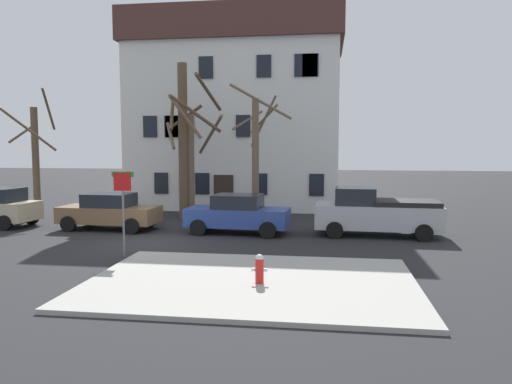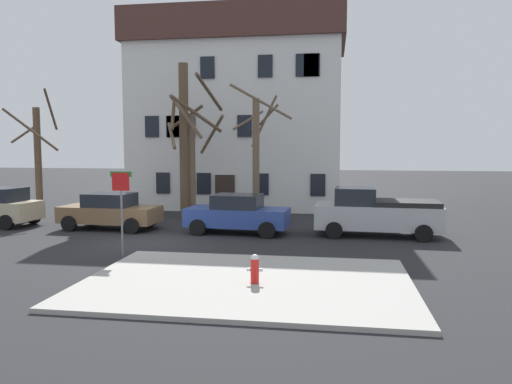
{
  "view_description": "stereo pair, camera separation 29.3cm",
  "coord_description": "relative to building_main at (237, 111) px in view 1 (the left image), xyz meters",
  "views": [
    {
      "loc": [
        6.8,
        -17.97,
        3.68
      ],
      "look_at": [
        3.73,
        3.4,
        1.67
      ],
      "focal_mm": 34.47,
      "sensor_mm": 36.0,
      "label": 1
    },
    {
      "loc": [
        7.09,
        -17.92,
        3.68
      ],
      "look_at": [
        3.73,
        3.4,
        1.67
      ],
      "focal_mm": 34.47,
      "sensor_mm": 36.0,
      "label": 2
    }
  ],
  "objects": [
    {
      "name": "sidewalk_slab",
      "position": [
        3.55,
        -17.53,
        -5.78
      ],
      "size": [
        8.69,
        6.06,
        0.12
      ],
      "primitive_type": "cube",
      "color": "#A8A59E",
      "rests_on": "ground_plane"
    },
    {
      "name": "ground_plane",
      "position": [
        -1.3,
        -12.26,
        -5.84
      ],
      "size": [
        120.0,
        120.0,
        0.0
      ],
      "primitive_type": "plane",
      "color": "#262628"
    },
    {
      "name": "tree_bare_mid",
      "position": [
        -1.57,
        -6.25,
        -1.71
      ],
      "size": [
        2.89,
        3.18,
        7.8
      ],
      "color": "brown",
      "rests_on": "ground_plane"
    },
    {
      "name": "building_main",
      "position": [
        0.0,
        0.0,
        0.0
      ],
      "size": [
        12.76,
        7.3,
        11.51
      ],
      "color": "white",
      "rests_on": "ground_plane"
    },
    {
      "name": "pickup_truck_silver",
      "position": [
        7.56,
        -9.65,
        -4.88
      ],
      "size": [
        5.12,
        2.37,
        1.99
      ],
      "color": "#B7BABF",
      "rests_on": "ground_plane"
    },
    {
      "name": "bicycle_leaning",
      "position": [
        -4.51,
        -6.34,
        -5.47
      ],
      "size": [
        1.74,
        0.25,
        1.03
      ],
      "color": "black",
      "rests_on": "ground_plane"
    },
    {
      "name": "street_sign_pole",
      "position": [
        -1.19,
        -14.8,
        -3.85
      ],
      "size": [
        0.76,
        0.07,
        2.85
      ],
      "color": "slate",
      "rests_on": "ground_plane"
    },
    {
      "name": "car_blue_sedan",
      "position": [
        1.81,
        -9.94,
        -5.01
      ],
      "size": [
        4.42,
        2.25,
        1.66
      ],
      "color": "#2D4799",
      "rests_on": "ground_plane"
    },
    {
      "name": "fire_hydrant",
      "position": [
        3.81,
        -17.8,
        -5.32
      ],
      "size": [
        0.42,
        0.22,
        0.77
      ],
      "color": "red",
      "rests_on": "sidewalk_slab"
    },
    {
      "name": "tree_bare_end",
      "position": [
        2.19,
        -7.13,
        -2.51
      ],
      "size": [
        2.98,
        3.0,
        6.43
      ],
      "color": "brown",
      "rests_on": "ground_plane"
    },
    {
      "name": "car_brown_sedan",
      "position": [
        -4.0,
        -9.8,
        -5.03
      ],
      "size": [
        4.44,
        2.2,
        1.62
      ],
      "color": "brown",
      "rests_on": "ground_plane"
    },
    {
      "name": "tree_bare_near",
      "position": [
        -9.3,
        -6.85,
        -2.73
      ],
      "size": [
        2.76,
        2.75,
        6.57
      ],
      "color": "brown",
      "rests_on": "ground_plane"
    },
    {
      "name": "tree_bare_far",
      "position": [
        -1.38,
        -5.94,
        -2.9
      ],
      "size": [
        3.16,
        3.14,
        6.24
      ],
      "color": "brown",
      "rests_on": "ground_plane"
    }
  ]
}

